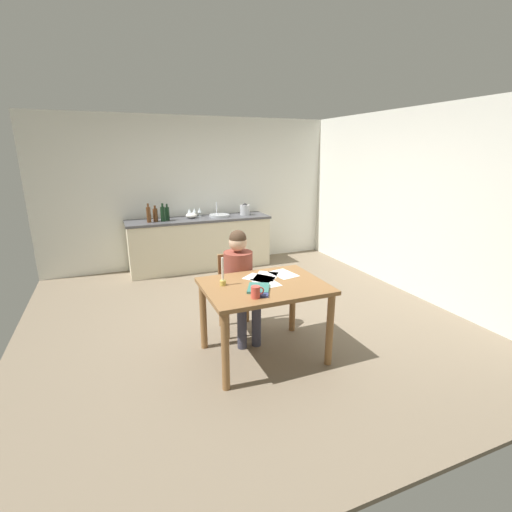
{
  "coord_description": "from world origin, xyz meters",
  "views": [
    {
      "loc": [
        -1.43,
        -3.89,
        2.01
      ],
      "look_at": [
        0.08,
        -0.17,
        0.85
      ],
      "focal_mm": 25.47,
      "sensor_mm": 36.0,
      "label": 1
    }
  ],
  "objects_px": {
    "coffee_mug": "(256,292)",
    "candlestick": "(223,278)",
    "bottle_wine_red": "(163,214)",
    "mixing_bowl": "(191,215)",
    "stovetop_kettle": "(245,210)",
    "person_seated": "(240,277)",
    "sink_unit": "(219,215)",
    "bottle_sauce": "(167,213)",
    "chair_at_table": "(236,288)",
    "wine_glass_by_kettle": "(194,211)",
    "book_magazine": "(261,292)",
    "bottle_oil": "(149,214)",
    "dining_table": "(264,296)",
    "bottle_vinegar": "(155,215)",
    "book_cookery": "(259,288)",
    "wine_glass_near_sink": "(200,210)",
    "wine_glass_back_left": "(189,211)"
  },
  "relations": [
    {
      "from": "sink_unit",
      "to": "stovetop_kettle",
      "type": "xyz_separation_m",
      "value": [
        0.48,
        -0.0,
        0.08
      ]
    },
    {
      "from": "chair_at_table",
      "to": "sink_unit",
      "type": "xyz_separation_m",
      "value": [
        0.53,
        2.44,
        0.43
      ]
    },
    {
      "from": "bottle_vinegar",
      "to": "wine_glass_by_kettle",
      "type": "distance_m",
      "value": 0.72
    },
    {
      "from": "chair_at_table",
      "to": "sink_unit",
      "type": "height_order",
      "value": "sink_unit"
    },
    {
      "from": "candlestick",
      "to": "book_magazine",
      "type": "relative_size",
      "value": 1.24
    },
    {
      "from": "bottle_sauce",
      "to": "mixing_bowl",
      "type": "relative_size",
      "value": 1.41
    },
    {
      "from": "bottle_wine_red",
      "to": "stovetop_kettle",
      "type": "xyz_separation_m",
      "value": [
        1.47,
        0.08,
        -0.03
      ]
    },
    {
      "from": "coffee_mug",
      "to": "book_magazine",
      "type": "bearing_deg",
      "value": 45.13
    },
    {
      "from": "chair_at_table",
      "to": "wine_glass_by_kettle",
      "type": "height_order",
      "value": "wine_glass_by_kettle"
    },
    {
      "from": "wine_glass_by_kettle",
      "to": "wine_glass_back_left",
      "type": "height_order",
      "value": "same"
    },
    {
      "from": "bottle_wine_red",
      "to": "mixing_bowl",
      "type": "relative_size",
      "value": 1.53
    },
    {
      "from": "mixing_bowl",
      "to": "coffee_mug",
      "type": "bearing_deg",
      "value": -93.32
    },
    {
      "from": "mixing_bowl",
      "to": "wine_glass_back_left",
      "type": "relative_size",
      "value": 1.27
    },
    {
      "from": "coffee_mug",
      "to": "bottle_wine_red",
      "type": "bearing_deg",
      "value": 95.13
    },
    {
      "from": "book_cookery",
      "to": "mixing_bowl",
      "type": "height_order",
      "value": "mixing_bowl"
    },
    {
      "from": "person_seated",
      "to": "sink_unit",
      "type": "bearing_deg",
      "value": 78.21
    },
    {
      "from": "dining_table",
      "to": "bottle_oil",
      "type": "height_order",
      "value": "bottle_oil"
    },
    {
      "from": "sink_unit",
      "to": "bottle_wine_red",
      "type": "distance_m",
      "value": 0.99
    },
    {
      "from": "dining_table",
      "to": "coffee_mug",
      "type": "distance_m",
      "value": 0.39
    },
    {
      "from": "bottle_oil",
      "to": "bottle_wine_red",
      "type": "distance_m",
      "value": 0.23
    },
    {
      "from": "bottle_oil",
      "to": "mixing_bowl",
      "type": "bearing_deg",
      "value": 11.28
    },
    {
      "from": "sink_unit",
      "to": "wine_glass_near_sink",
      "type": "height_order",
      "value": "sink_unit"
    },
    {
      "from": "bottle_wine_red",
      "to": "coffee_mug",
      "type": "bearing_deg",
      "value": -84.87
    },
    {
      "from": "person_seated",
      "to": "candlestick",
      "type": "height_order",
      "value": "person_seated"
    },
    {
      "from": "sink_unit",
      "to": "bottle_oil",
      "type": "height_order",
      "value": "bottle_oil"
    },
    {
      "from": "chair_at_table",
      "to": "bottle_wine_red",
      "type": "xyz_separation_m",
      "value": [
        -0.45,
        2.36,
        0.53
      ]
    },
    {
      "from": "stovetop_kettle",
      "to": "wine_glass_by_kettle",
      "type": "xyz_separation_m",
      "value": [
        -0.89,
        0.15,
        0.01
      ]
    },
    {
      "from": "dining_table",
      "to": "mixing_bowl",
      "type": "xyz_separation_m",
      "value": [
        -0.0,
        3.17,
        0.29
      ]
    },
    {
      "from": "book_magazine",
      "to": "mixing_bowl",
      "type": "distance_m",
      "value": 3.38
    },
    {
      "from": "person_seated",
      "to": "wine_glass_near_sink",
      "type": "distance_m",
      "value": 2.76
    },
    {
      "from": "sink_unit",
      "to": "bottle_sauce",
      "type": "xyz_separation_m",
      "value": [
        -0.9,
        -0.01,
        0.09
      ]
    },
    {
      "from": "book_cookery",
      "to": "wine_glass_by_kettle",
      "type": "distance_m",
      "value": 3.38
    },
    {
      "from": "bottle_oil",
      "to": "bottle_vinegar",
      "type": "distance_m",
      "value": 0.12
    },
    {
      "from": "coffee_mug",
      "to": "stovetop_kettle",
      "type": "xyz_separation_m",
      "value": [
        1.17,
        3.4,
        0.17
      ]
    },
    {
      "from": "bottle_sauce",
      "to": "bottle_oil",
      "type": "bearing_deg",
      "value": -165.47
    },
    {
      "from": "person_seated",
      "to": "bottle_vinegar",
      "type": "relative_size",
      "value": 4.54
    },
    {
      "from": "book_magazine",
      "to": "sink_unit",
      "type": "relative_size",
      "value": 0.62
    },
    {
      "from": "book_magazine",
      "to": "wine_glass_near_sink",
      "type": "relative_size",
      "value": 1.44
    },
    {
      "from": "bottle_vinegar",
      "to": "sink_unit",
      "type": "bearing_deg",
      "value": 2.18
    },
    {
      "from": "coffee_mug",
      "to": "book_magazine",
      "type": "xyz_separation_m",
      "value": [
        0.08,
        0.08,
        -0.04
      ]
    },
    {
      "from": "coffee_mug",
      "to": "mixing_bowl",
      "type": "bearing_deg",
      "value": 86.68
    },
    {
      "from": "person_seated",
      "to": "bottle_sauce",
      "type": "relative_size",
      "value": 4.34
    },
    {
      "from": "coffee_mug",
      "to": "bottle_vinegar",
      "type": "height_order",
      "value": "bottle_vinegar"
    },
    {
      "from": "wine_glass_near_sink",
      "to": "wine_glass_by_kettle",
      "type": "bearing_deg",
      "value": 180.0
    },
    {
      "from": "candlestick",
      "to": "sink_unit",
      "type": "bearing_deg",
      "value": 73.98
    },
    {
      "from": "bottle_sauce",
      "to": "mixing_bowl",
      "type": "bearing_deg",
      "value": 8.84
    },
    {
      "from": "wine_glass_near_sink",
      "to": "book_magazine",
      "type": "bearing_deg",
      "value": -94.73
    },
    {
      "from": "mixing_bowl",
      "to": "stovetop_kettle",
      "type": "height_order",
      "value": "stovetop_kettle"
    },
    {
      "from": "bottle_oil",
      "to": "stovetop_kettle",
      "type": "xyz_separation_m",
      "value": [
        1.7,
        0.09,
        -0.03
      ]
    },
    {
      "from": "coffee_mug",
      "to": "candlestick",
      "type": "relative_size",
      "value": 0.44
    }
  ]
}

